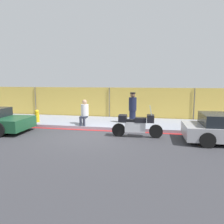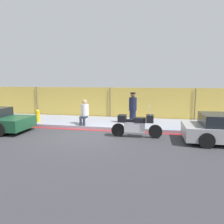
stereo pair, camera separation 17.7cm
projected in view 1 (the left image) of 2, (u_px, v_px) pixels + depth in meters
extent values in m
plane|color=#38383D|center=(89.00, 137.00, 10.10)|extent=(120.00, 120.00, 0.00)
cube|color=#8E93A3|center=(104.00, 123.00, 13.02)|extent=(39.79, 3.30, 0.17)
cube|color=red|center=(96.00, 130.00, 11.34)|extent=(39.79, 0.18, 0.01)
cube|color=gold|center=(110.00, 103.00, 14.58)|extent=(37.80, 0.08, 2.12)
cylinder|color=#4C4C51|center=(36.00, 102.00, 15.49)|extent=(0.05, 0.05, 2.12)
cylinder|color=#4C4C51|center=(109.00, 104.00, 14.48)|extent=(0.05, 0.05, 2.12)
cylinder|color=#4C4C51|center=(194.00, 105.00, 13.47)|extent=(0.05, 0.05, 2.12)
cylinder|color=black|center=(156.00, 131.00, 9.82)|extent=(0.61, 0.15, 0.61)
cylinder|color=black|center=(119.00, 130.00, 10.10)|extent=(0.61, 0.15, 0.61)
cube|color=silver|center=(135.00, 127.00, 9.95)|extent=(0.94, 0.30, 0.47)
cube|color=black|center=(141.00, 120.00, 9.86)|extent=(0.53, 0.32, 0.22)
cube|color=black|center=(133.00, 121.00, 9.93)|extent=(0.61, 0.29, 0.10)
cube|color=black|center=(151.00, 119.00, 9.78)|extent=(0.33, 0.48, 0.34)
cube|color=silver|center=(151.00, 110.00, 9.72)|extent=(0.11, 0.42, 0.42)
cube|color=black|center=(123.00, 118.00, 9.99)|extent=(0.37, 0.51, 0.30)
cylinder|color=#191E38|center=(132.00, 117.00, 12.34)|extent=(0.36, 0.36, 0.73)
cylinder|color=#191E38|center=(133.00, 104.00, 12.23)|extent=(0.44, 0.44, 0.73)
sphere|color=brown|center=(133.00, 95.00, 12.16)|extent=(0.27, 0.27, 0.27)
cylinder|color=black|center=(133.00, 93.00, 12.14)|extent=(0.31, 0.31, 0.06)
cylinder|color=#2D3342|center=(81.00, 122.00, 11.66)|extent=(0.13, 0.13, 0.44)
cylinder|color=#2D3342|center=(84.00, 122.00, 11.62)|extent=(0.13, 0.13, 0.44)
cube|color=#2D3342|center=(84.00, 117.00, 11.82)|extent=(0.35, 0.44, 0.10)
cylinder|color=white|center=(85.00, 110.00, 11.98)|extent=(0.42, 0.42, 0.63)
sphere|color=tan|center=(85.00, 102.00, 11.92)|extent=(0.26, 0.26, 0.26)
cylinder|color=black|center=(21.00, 122.00, 11.71)|extent=(0.71, 0.23, 0.70)
cylinder|color=black|center=(198.00, 130.00, 10.07)|extent=(0.61, 0.23, 0.60)
cylinder|color=black|center=(207.00, 140.00, 8.40)|extent=(0.61, 0.23, 0.60)
cylinder|color=gold|center=(37.00, 117.00, 12.72)|extent=(0.26, 0.26, 0.54)
sphere|color=gold|center=(37.00, 112.00, 12.67)|extent=(0.23, 0.23, 0.23)
cylinder|color=gold|center=(36.00, 117.00, 12.58)|extent=(0.09, 0.10, 0.09)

